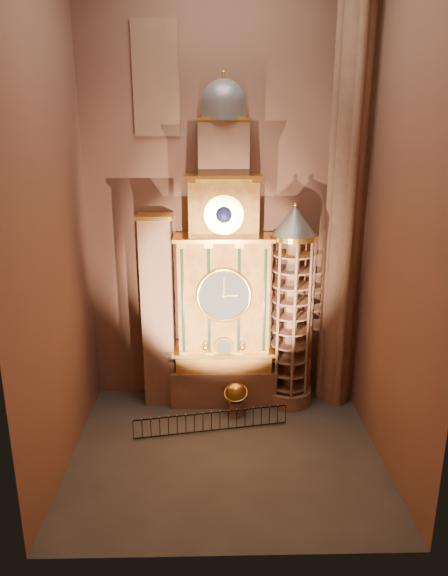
{
  "coord_description": "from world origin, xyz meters",
  "views": [
    {
      "loc": [
        -0.53,
        -20.31,
        14.03
      ],
      "look_at": [
        -0.02,
        3.0,
        6.98
      ],
      "focal_mm": 32.0,
      "sensor_mm": 36.0,
      "label": 1
    }
  ],
  "objects_px": {
    "portrait_tower": "(158,311)",
    "iron_railing": "(212,422)",
    "stair_turret": "(291,310)",
    "celestial_globe": "(236,396)",
    "astronomical_clock": "(224,283)"
  },
  "relations": [
    {
      "from": "stair_turret",
      "to": "celestial_globe",
      "type": "height_order",
      "value": "stair_turret"
    },
    {
      "from": "portrait_tower",
      "to": "stair_turret",
      "type": "bearing_deg",
      "value": -2.33
    },
    {
      "from": "portrait_tower",
      "to": "stair_turret",
      "type": "height_order",
      "value": "stair_turret"
    },
    {
      "from": "astronomical_clock",
      "to": "celestial_globe",
      "type": "relative_size",
      "value": 9.34
    },
    {
      "from": "portrait_tower",
      "to": "iron_railing",
      "type": "xyz_separation_m",
      "value": [
        2.75,
        -3.27,
        -4.59
      ]
    },
    {
      "from": "astronomical_clock",
      "to": "portrait_tower",
      "type": "relative_size",
      "value": 1.64
    },
    {
      "from": "stair_turret",
      "to": "celestial_globe",
      "type": "distance_m",
      "value": 5.3
    },
    {
      "from": "astronomical_clock",
      "to": "portrait_tower",
      "type": "bearing_deg",
      "value": 179.71
    },
    {
      "from": "celestial_globe",
      "to": "astronomical_clock",
      "type": "bearing_deg",
      "value": 109.42
    },
    {
      "from": "astronomical_clock",
      "to": "stair_turret",
      "type": "bearing_deg",
      "value": -4.3
    },
    {
      "from": "astronomical_clock",
      "to": "stair_turret",
      "type": "height_order",
      "value": "astronomical_clock"
    },
    {
      "from": "portrait_tower",
      "to": "celestial_globe",
      "type": "relative_size",
      "value": 5.7
    },
    {
      "from": "astronomical_clock",
      "to": "portrait_tower",
      "type": "distance_m",
      "value": 3.73
    },
    {
      "from": "portrait_tower",
      "to": "iron_railing",
      "type": "height_order",
      "value": "portrait_tower"
    },
    {
      "from": "portrait_tower",
      "to": "iron_railing",
      "type": "bearing_deg",
      "value": -49.97
    }
  ]
}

